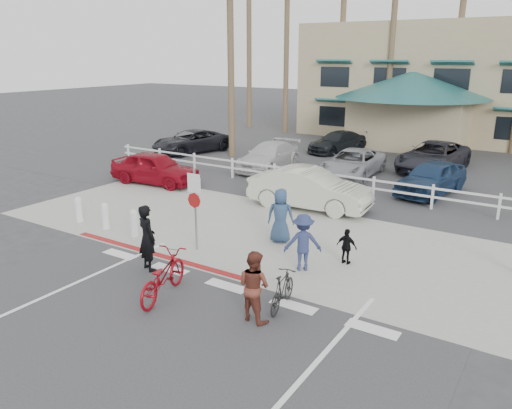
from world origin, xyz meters
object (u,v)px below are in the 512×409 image
Objects in this scene: bike_black at (282,290)px; car_red_compact at (155,168)px; bike_red at (163,276)px; car_white_sedan at (309,189)px; sign_post at (195,205)px.

bike_black is 0.35× the size of car_red_compact.
car_red_compact reaches higher than bike_black.
car_white_sedan is at bearing -102.22° from bike_red.
bike_red reaches higher than bike_black.
bike_black is 0.32× the size of car_white_sedan.
bike_red is 1.43× the size of bike_black.
bike_black is 8.27m from car_white_sedan.
bike_black is at bearing -128.56° from car_red_compact.
bike_red is at bearing -140.72° from car_red_compact.
sign_post is at bearing -133.44° from car_red_compact.
car_red_compact is (-6.93, 5.47, -0.70)m from sign_post.
bike_red is 0.45× the size of car_white_sedan.
car_white_sedan is (0.96, 5.83, -0.66)m from sign_post.
bike_black is at bearing -23.74° from sign_post.
sign_post is 8.86m from car_red_compact.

